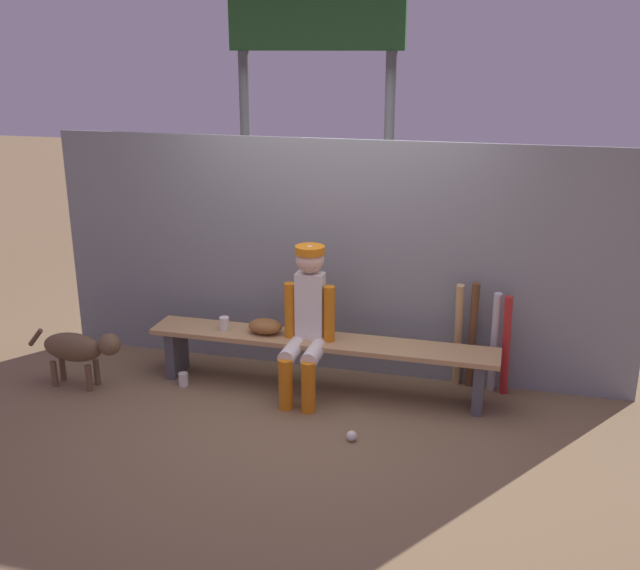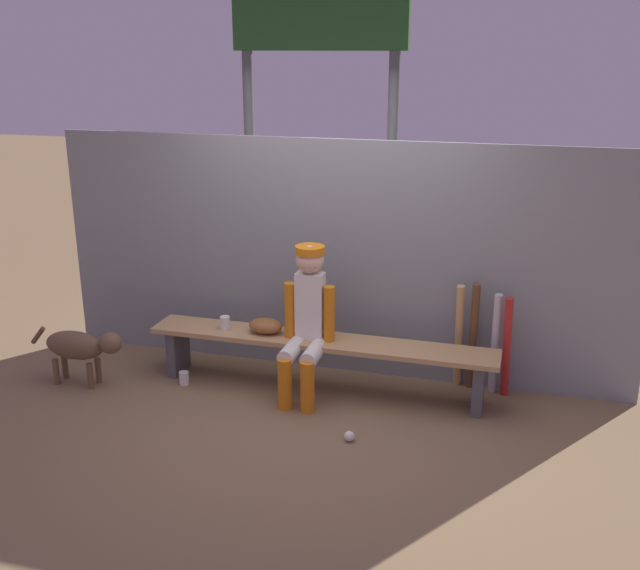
# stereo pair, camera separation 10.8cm
# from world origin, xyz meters

# --- Properties ---
(ground_plane) EXTENTS (30.00, 30.00, 0.00)m
(ground_plane) POSITION_xyz_m (0.00, 0.00, 0.00)
(ground_plane) COLOR brown
(chainlink_fence) EXTENTS (4.91, 0.03, 1.98)m
(chainlink_fence) POSITION_xyz_m (0.00, 0.45, 0.99)
(chainlink_fence) COLOR gray
(chainlink_fence) RESTS_ON ground_plane
(dugout_bench) EXTENTS (2.82, 0.36, 0.45)m
(dugout_bench) POSITION_xyz_m (0.00, 0.00, 0.36)
(dugout_bench) COLOR tan
(dugout_bench) RESTS_ON ground_plane
(player_seated) EXTENTS (0.41, 0.55, 1.21)m
(player_seated) POSITION_xyz_m (-0.08, -0.11, 0.65)
(player_seated) COLOR silver
(player_seated) RESTS_ON ground_plane
(baseball_glove) EXTENTS (0.28, 0.20, 0.12)m
(baseball_glove) POSITION_xyz_m (-0.46, 0.00, 0.51)
(baseball_glove) COLOR brown
(baseball_glove) RESTS_ON dugout_bench
(bat_wood_tan) EXTENTS (0.07, 0.19, 0.90)m
(bat_wood_tan) POSITION_xyz_m (1.06, 0.36, 0.45)
(bat_wood_tan) COLOR tan
(bat_wood_tan) RESTS_ON ground_plane
(bat_wood_dark) EXTENTS (0.08, 0.16, 0.92)m
(bat_wood_dark) POSITION_xyz_m (1.17, 0.36, 0.46)
(bat_wood_dark) COLOR brown
(bat_wood_dark) RESTS_ON ground_plane
(bat_aluminum_silver) EXTENTS (0.07, 0.15, 0.86)m
(bat_aluminum_silver) POSITION_xyz_m (1.35, 0.32, 0.43)
(bat_aluminum_silver) COLOR #B7B7BC
(bat_aluminum_silver) RESTS_ON ground_plane
(bat_aluminum_red) EXTENTS (0.09, 0.17, 0.85)m
(bat_aluminum_red) POSITION_xyz_m (1.44, 0.28, 0.43)
(bat_aluminum_red) COLOR #B22323
(bat_aluminum_red) RESTS_ON ground_plane
(baseball) EXTENTS (0.07, 0.07, 0.07)m
(baseball) POSITION_xyz_m (0.43, -0.73, 0.04)
(baseball) COLOR white
(baseball) RESTS_ON ground_plane
(cup_on_ground) EXTENTS (0.08, 0.08, 0.11)m
(cup_on_ground) POSITION_xyz_m (-1.11, -0.21, 0.06)
(cup_on_ground) COLOR silver
(cup_on_ground) RESTS_ON ground_plane
(cup_on_bench) EXTENTS (0.08, 0.08, 0.11)m
(cup_on_bench) POSITION_xyz_m (-0.81, -0.02, 0.50)
(cup_on_bench) COLOR silver
(cup_on_bench) RESTS_ON dugout_bench
(scoreboard) EXTENTS (1.91, 0.27, 3.61)m
(scoreboard) POSITION_xyz_m (-0.38, 1.48, 2.48)
(scoreboard) COLOR #3F3F42
(scoreboard) RESTS_ON ground_plane
(dog) EXTENTS (0.84, 0.20, 0.49)m
(dog) POSITION_xyz_m (-1.91, -0.43, 0.34)
(dog) COLOR brown
(dog) RESTS_ON ground_plane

